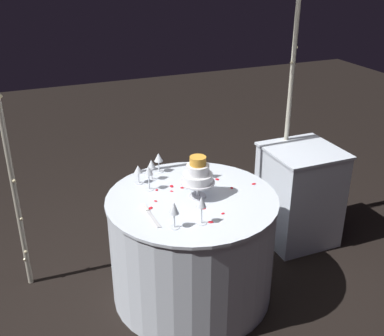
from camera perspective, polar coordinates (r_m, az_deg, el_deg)
ground_plane at (r=3.48m, az=0.00°, el=-14.68°), size 12.00×12.00×0.00m
decorative_arch at (r=3.27m, az=-3.74°, el=11.78°), size 2.17×0.06×2.25m
main_table at (r=3.25m, az=0.00°, el=-9.50°), size 1.13×1.13×0.76m
side_table at (r=3.93m, az=12.85°, el=-3.20°), size 0.56×0.56×0.81m
tiered_cake at (r=2.99m, az=0.72°, el=-0.75°), size 0.22×0.22×0.28m
wine_glass_0 at (r=3.36m, az=-4.09°, el=1.21°), size 0.06×0.06×0.15m
wine_glass_1 at (r=2.70m, az=1.17°, el=-4.34°), size 0.06×0.06×0.18m
wine_glass_2 at (r=2.67m, az=-2.19°, el=-5.04°), size 0.06×0.06×0.17m
wine_glass_3 at (r=3.24m, az=-4.96°, el=0.35°), size 0.06×0.06×0.15m
wine_glass_4 at (r=3.21m, az=-6.56°, el=-0.28°), size 0.06×0.06×0.13m
wine_glass_5 at (r=3.10m, az=-5.29°, el=-0.48°), size 0.06×0.06×0.17m
wine_glass_6 at (r=3.24m, az=1.33°, el=0.90°), size 0.06×0.06×0.18m
cake_knife at (r=2.87m, az=-5.15°, el=-5.57°), size 0.03×0.30×0.01m
rose_petal_0 at (r=3.14m, az=-4.31°, el=-2.68°), size 0.03×0.03×0.00m
rose_petal_1 at (r=3.16m, az=-1.18°, el=-2.41°), size 0.03×0.03×0.00m
rose_petal_2 at (r=3.28m, az=3.07°, el=-1.37°), size 0.03×0.04×0.00m
rose_petal_3 at (r=3.18m, az=0.27°, el=-2.29°), size 0.03×0.02×0.00m
rose_petal_4 at (r=3.12m, az=-2.49°, el=-2.83°), size 0.03×0.03×0.00m
rose_petal_5 at (r=2.78m, az=2.28°, el=-6.57°), size 0.04×0.04×0.00m
rose_petal_6 at (r=2.87m, az=3.78°, el=-5.53°), size 0.03×0.03×0.00m
rose_petal_7 at (r=3.01m, az=-4.44°, el=-4.02°), size 0.03×0.03×0.00m
rose_petal_8 at (r=3.24m, az=7.51°, el=-1.93°), size 0.04×0.03×0.00m
rose_petal_9 at (r=3.19m, az=-2.49°, el=-2.22°), size 0.03×0.04×0.00m
rose_petal_10 at (r=3.17m, az=4.87°, el=-2.43°), size 0.03×0.03×0.00m
rose_petal_11 at (r=2.92m, az=1.31°, el=-4.90°), size 0.05×0.04×0.00m
rose_petal_12 at (r=2.93m, az=-5.05°, el=-4.86°), size 0.04×0.04×0.00m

